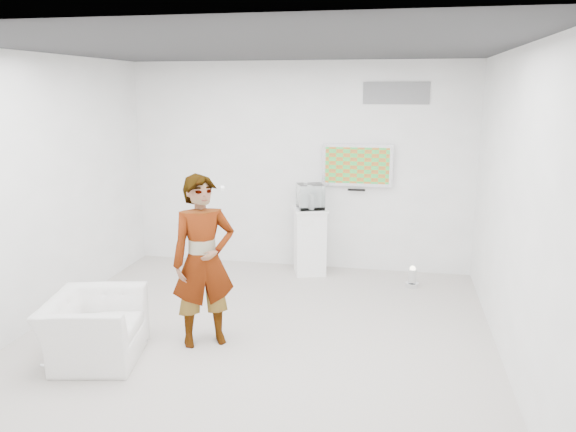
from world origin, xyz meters
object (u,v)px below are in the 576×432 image
Objects in this scene: person at (203,261)px; pedestal at (310,241)px; armchair at (95,328)px; tv at (357,165)px; floor_uplight at (412,277)px.

person reaches higher than pedestal.
pedestal is at bearing -40.11° from armchair.
tv is 0.56× the size of person.
tv is 1.03× the size of armchair.
tv is at bearing 24.74° from pedestal.
pedestal is at bearing -155.26° from tv.
tv is 1.05× the size of pedestal.
tv is 3.61× the size of floor_uplight.
armchair is at bearing -139.04° from floor_uplight.
person is 2.60m from pedestal.
tv is 1.74m from floor_uplight.
armchair is at bearing -124.70° from tv.
floor_uplight is at bearing 14.72° from person.
pedestal is 3.44× the size of floor_uplight.
person is 3.14m from floor_uplight.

